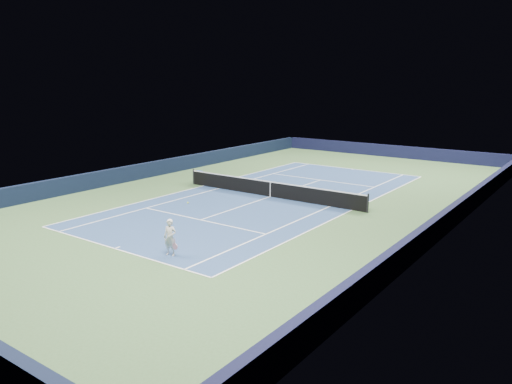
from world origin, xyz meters
The scene contains 19 objects.
ground centered at (0.00, 0.00, 0.00)m, with size 40.00×40.00×0.00m, color #395930.
wall_far centered at (0.00, 19.82, 0.55)m, with size 22.00×0.35×1.10m, color black.
wall_right centered at (10.82, 0.00, 0.55)m, with size 0.35×40.00×1.10m, color black.
wall_left centered at (-10.82, 0.00, 0.55)m, with size 0.35×40.00×1.10m, color black.
court_surface centered at (0.00, 0.00, 0.00)m, with size 10.97×23.77×0.01m, color navy.
baseline_far centered at (0.00, 11.88, 0.01)m, with size 10.97×0.08×0.00m, color white.
baseline_near centered at (0.00, -11.88, 0.01)m, with size 10.97×0.08×0.00m, color white.
sideline_doubles_right centered at (5.49, 0.00, 0.01)m, with size 0.08×23.77×0.00m, color white.
sideline_doubles_left centered at (-5.49, 0.00, 0.01)m, with size 0.08×23.77×0.00m, color white.
sideline_singles_right centered at (4.12, 0.00, 0.01)m, with size 0.08×23.77×0.00m, color white.
sideline_singles_left centered at (-4.12, 0.00, 0.01)m, with size 0.08×23.77×0.00m, color white.
service_line_far centered at (0.00, 6.40, 0.01)m, with size 8.23×0.08×0.00m, color white.
service_line_near centered at (0.00, -6.40, 0.01)m, with size 8.23×0.08×0.00m, color white.
center_service_line centered at (0.00, 0.00, 0.01)m, with size 0.08×12.80×0.00m, color white.
center_mark_far centered at (0.00, 11.73, 0.01)m, with size 0.08×0.30×0.00m, color white.
center_mark_near centered at (0.00, -11.73, 0.01)m, with size 0.08×0.30×0.00m, color white.
tennis_net centered at (0.00, 0.00, 0.50)m, with size 12.90×0.10×1.07m.
sponsor_cube centered at (-6.40, 0.48, 0.43)m, with size 0.57×0.48×0.85m.
tennis_player centered at (2.56, -11.05, 0.77)m, with size 0.77×1.28×2.08m.
Camera 1 is at (16.83, -24.78, 7.13)m, focal length 35.00 mm.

